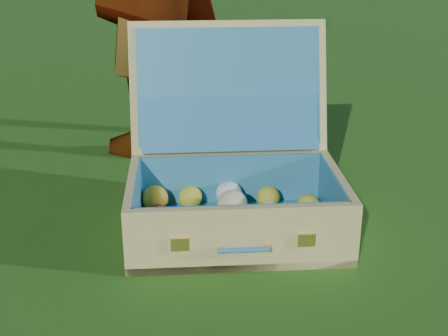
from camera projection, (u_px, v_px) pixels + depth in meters
ground at (182, 257)px, 1.51m from camera, size 60.00×60.00×0.00m
suitcase at (234, 173)px, 1.63m from camera, size 0.68×0.66×0.50m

